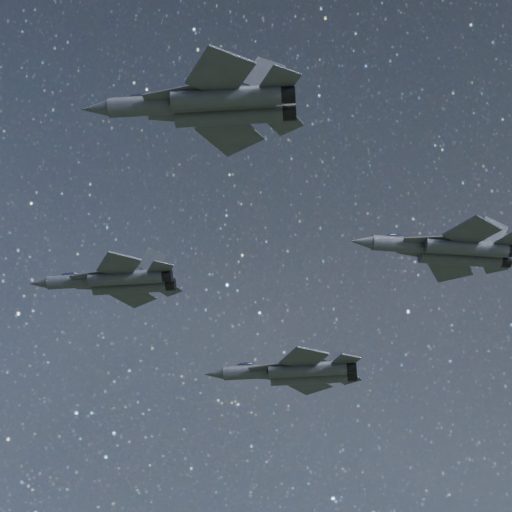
# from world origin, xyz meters

# --- Properties ---
(jet_lead) EXTENTS (16.14, 11.40, 4.09)m
(jet_lead) POSITION_xyz_m (-16.64, 6.78, 158.11)
(jet_lead) COLOR #2E313A
(jet_left) EXTENTS (18.11, 12.84, 4.60)m
(jet_left) POSITION_xyz_m (0.12, 21.74, 153.33)
(jet_left) COLOR #2E313A
(jet_right) EXTENTS (16.26, 11.43, 4.11)m
(jet_right) POSITION_xyz_m (-0.41, -21.67, 154.39)
(jet_right) COLOR #2E313A
(jet_slot) EXTENTS (15.59, 10.53, 3.93)m
(jet_slot) POSITION_xyz_m (16.73, -0.38, 153.85)
(jet_slot) COLOR #2E313A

